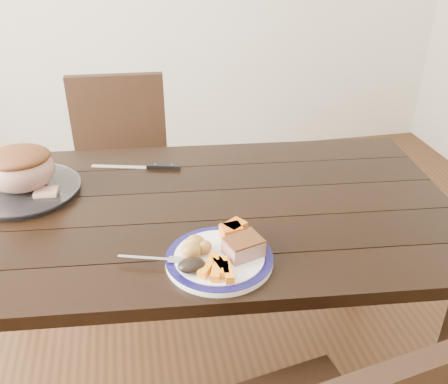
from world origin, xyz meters
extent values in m
plane|color=#472B16|center=(0.00, 0.00, 0.00)|extent=(4.00, 4.00, 0.00)
cube|color=black|center=(0.00, 0.00, 0.73)|extent=(1.68, 1.05, 0.04)
cube|color=black|center=(-0.68, 0.44, 0.35)|extent=(0.07, 0.07, 0.71)
cube|color=black|center=(0.68, -0.44, 0.35)|extent=(0.07, 0.07, 0.71)
cube|color=black|center=(0.75, 0.30, 0.35)|extent=(0.07, 0.07, 0.71)
cube|color=black|center=(-0.25, 0.65, 0.45)|extent=(0.45, 0.45, 0.04)
cube|color=black|center=(-0.23, 0.85, 0.70)|extent=(0.42, 0.07, 0.46)
cube|color=black|center=(-0.05, 0.82, 0.21)|extent=(0.04, 0.04, 0.43)
cube|color=black|center=(-0.08, 0.46, 0.21)|extent=(0.04, 0.04, 0.43)
cube|color=black|center=(-0.41, 0.84, 0.21)|extent=(0.04, 0.04, 0.43)
cube|color=black|center=(-0.44, 0.48, 0.21)|extent=(0.04, 0.04, 0.43)
cylinder|color=white|center=(0.01, -0.29, 0.76)|extent=(0.28, 0.28, 0.02)
torus|color=#110D43|center=(0.01, -0.29, 0.77)|extent=(0.28, 0.28, 0.02)
cylinder|color=white|center=(-0.54, 0.18, 0.76)|extent=(0.35, 0.35, 0.02)
cube|color=#AC7669|center=(0.08, -0.30, 0.79)|extent=(0.11, 0.10, 0.04)
ellipsoid|color=gold|center=(-0.02, -0.27, 0.79)|extent=(0.04, 0.04, 0.04)
ellipsoid|color=gold|center=(-0.06, -0.29, 0.79)|extent=(0.05, 0.05, 0.04)
ellipsoid|color=gold|center=(-0.04, -0.26, 0.79)|extent=(0.05, 0.05, 0.04)
cube|color=orange|center=(-0.03, -0.35, 0.78)|extent=(0.06, 0.07, 0.02)
cube|color=orange|center=(0.01, -0.36, 0.78)|extent=(0.03, 0.07, 0.02)
cube|color=orange|center=(0.00, -0.33, 0.78)|extent=(0.04, 0.07, 0.02)
cube|color=orange|center=(-0.01, -0.37, 0.78)|extent=(0.04, 0.07, 0.02)
cube|color=orange|center=(0.02, -0.38, 0.78)|extent=(0.02, 0.07, 0.02)
cube|color=orange|center=(0.07, -0.21, 0.79)|extent=(0.07, 0.07, 0.04)
cube|color=orange|center=(0.06, -0.22, 0.79)|extent=(0.06, 0.05, 0.04)
ellipsoid|color=black|center=(-0.06, -0.34, 0.79)|extent=(0.07, 0.05, 0.03)
cube|color=silver|center=(-0.18, -0.27, 0.77)|extent=(0.14, 0.05, 0.00)
cube|color=silver|center=(-0.10, -0.29, 0.77)|extent=(0.05, 0.04, 0.00)
ellipsoid|color=#A77566|center=(-0.54, 0.18, 0.84)|extent=(0.21, 0.18, 0.14)
cube|color=tan|center=(-0.46, 0.13, 0.78)|extent=(0.07, 0.06, 0.02)
cube|color=silver|center=(-0.24, 0.31, 0.75)|extent=(0.20, 0.07, 0.00)
cube|color=black|center=(-0.08, 0.27, 0.76)|extent=(0.12, 0.05, 0.01)
camera|label=1|loc=(-0.18, -1.32, 1.56)|focal=40.00mm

